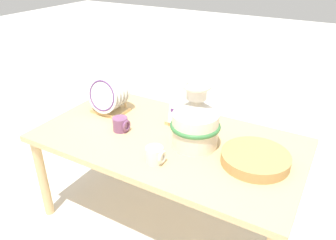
{
  "coord_description": "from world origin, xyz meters",
  "views": [
    {
      "loc": [
        0.77,
        -1.35,
        1.51
      ],
      "look_at": [
        0.0,
        0.0,
        0.69
      ],
      "focal_mm": 35.0,
      "sensor_mm": 36.0,
      "label": 1
    }
  ],
  "objects_px": {
    "wicker_charger_stack": "(255,159)",
    "mug_cream_glaze": "(155,155)",
    "dish_rack_round_plates": "(109,97)",
    "dish_rack_square_plates": "(186,115)",
    "mug_plum_glaze": "(121,124)",
    "ceramic_vase": "(195,121)"
  },
  "relations": [
    {
      "from": "wicker_charger_stack",
      "to": "mug_cream_glaze",
      "type": "relative_size",
      "value": 3.51
    },
    {
      "from": "dish_rack_round_plates",
      "to": "wicker_charger_stack",
      "type": "height_order",
      "value": "dish_rack_round_plates"
    },
    {
      "from": "dish_rack_square_plates",
      "to": "mug_plum_glaze",
      "type": "relative_size",
      "value": 2.2
    },
    {
      "from": "wicker_charger_stack",
      "to": "mug_plum_glaze",
      "type": "xyz_separation_m",
      "value": [
        -0.76,
        -0.06,
        0.01
      ]
    },
    {
      "from": "dish_rack_round_plates",
      "to": "wicker_charger_stack",
      "type": "xyz_separation_m",
      "value": [
        0.96,
        -0.09,
        -0.08
      ]
    },
    {
      "from": "dish_rack_round_plates",
      "to": "mug_plum_glaze",
      "type": "height_order",
      "value": "dish_rack_round_plates"
    },
    {
      "from": "ceramic_vase",
      "to": "dish_rack_round_plates",
      "type": "xyz_separation_m",
      "value": [
        -0.64,
        0.08,
        -0.04
      ]
    },
    {
      "from": "dish_rack_square_plates",
      "to": "wicker_charger_stack",
      "type": "bearing_deg",
      "value": -22.84
    },
    {
      "from": "ceramic_vase",
      "to": "mug_plum_glaze",
      "type": "relative_size",
      "value": 3.69
    },
    {
      "from": "mug_plum_glaze",
      "to": "wicker_charger_stack",
      "type": "bearing_deg",
      "value": 4.54
    },
    {
      "from": "wicker_charger_stack",
      "to": "mug_plum_glaze",
      "type": "relative_size",
      "value": 3.51
    },
    {
      "from": "ceramic_vase",
      "to": "mug_plum_glaze",
      "type": "bearing_deg",
      "value": -170.61
    },
    {
      "from": "dish_rack_round_plates",
      "to": "wicker_charger_stack",
      "type": "distance_m",
      "value": 0.97
    },
    {
      "from": "ceramic_vase",
      "to": "mug_plum_glaze",
      "type": "height_order",
      "value": "ceramic_vase"
    },
    {
      "from": "mug_cream_glaze",
      "to": "ceramic_vase",
      "type": "bearing_deg",
      "value": 67.93
    },
    {
      "from": "ceramic_vase",
      "to": "mug_cream_glaze",
      "type": "distance_m",
      "value": 0.28
    },
    {
      "from": "dish_rack_round_plates",
      "to": "dish_rack_square_plates",
      "type": "xyz_separation_m",
      "value": [
        0.49,
        0.11,
        -0.05
      ]
    },
    {
      "from": "ceramic_vase",
      "to": "mug_cream_glaze",
      "type": "bearing_deg",
      "value": -112.07
    },
    {
      "from": "ceramic_vase",
      "to": "mug_plum_glaze",
      "type": "distance_m",
      "value": 0.45
    },
    {
      "from": "dish_rack_square_plates",
      "to": "wicker_charger_stack",
      "type": "relative_size",
      "value": 0.63
    },
    {
      "from": "wicker_charger_stack",
      "to": "mug_cream_glaze",
      "type": "xyz_separation_m",
      "value": [
        -0.42,
        -0.23,
        0.01
      ]
    },
    {
      "from": "ceramic_vase",
      "to": "mug_cream_glaze",
      "type": "relative_size",
      "value": 3.69
    }
  ]
}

